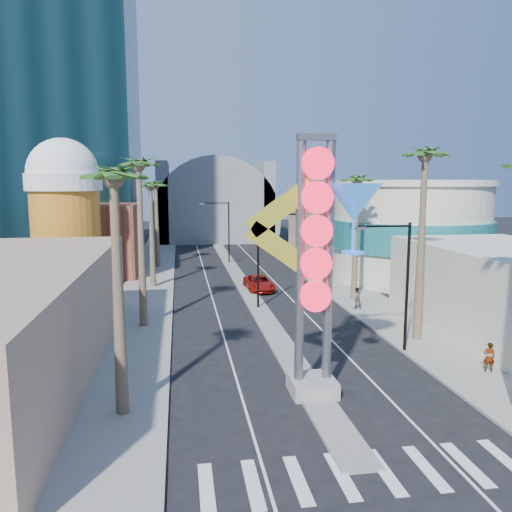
{
  "coord_description": "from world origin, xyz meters",
  "views": [
    {
      "loc": [
        -6.33,
        -19.73,
        10.3
      ],
      "look_at": [
        -0.41,
        18.49,
        4.65
      ],
      "focal_mm": 35.0,
      "sensor_mm": 36.0,
      "label": 1
    }
  ],
  "objects_px": {
    "neon_sign": "(331,247)",
    "pedestrian_b": "(356,298)",
    "pedestrian_a": "(489,357)",
    "red_pickup": "(259,283)"
  },
  "relations": [
    {
      "from": "neon_sign",
      "to": "pedestrian_b",
      "type": "xyz_separation_m",
      "value": [
        7.05,
        15.38,
        -6.29
      ]
    },
    {
      "from": "pedestrian_a",
      "to": "pedestrian_b",
      "type": "height_order",
      "value": "pedestrian_b"
    },
    {
      "from": "red_pickup",
      "to": "pedestrian_b",
      "type": "relative_size",
      "value": 3.02
    },
    {
      "from": "pedestrian_a",
      "to": "neon_sign",
      "type": "bearing_deg",
      "value": 23.28
    },
    {
      "from": "pedestrian_a",
      "to": "pedestrian_b",
      "type": "relative_size",
      "value": 0.96
    },
    {
      "from": "red_pickup",
      "to": "pedestrian_a",
      "type": "distance_m",
      "value": 24.76
    },
    {
      "from": "neon_sign",
      "to": "red_pickup",
      "type": "relative_size",
      "value": 2.41
    },
    {
      "from": "neon_sign",
      "to": "pedestrian_a",
      "type": "xyz_separation_m",
      "value": [
        9.29,
        0.96,
        -6.33
      ]
    },
    {
      "from": "red_pickup",
      "to": "neon_sign",
      "type": "bearing_deg",
      "value": -93.53
    },
    {
      "from": "neon_sign",
      "to": "pedestrian_b",
      "type": "bearing_deg",
      "value": 65.38
    }
  ]
}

